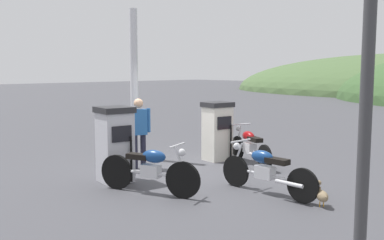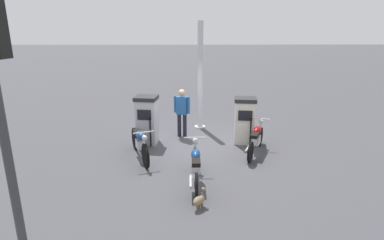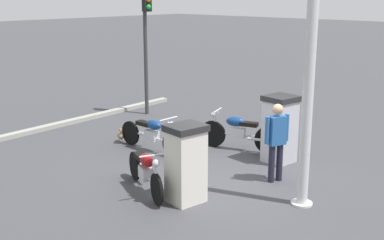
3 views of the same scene
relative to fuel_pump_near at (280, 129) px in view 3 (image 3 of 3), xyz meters
name	(u,v)px [view 3 (image 3 of 3)]	position (x,y,z in m)	size (l,w,h in m)	color
ground_plane	(227,176)	(0.26, 1.55, -0.79)	(120.00, 120.00, 0.00)	#424247
fuel_pump_near	(280,129)	(0.00, 0.00, 0.00)	(0.76, 0.75, 1.55)	silver
fuel_pump_far	(186,163)	(0.00, 3.10, -0.03)	(0.69, 0.75, 1.48)	silver
motorcycle_near_pump	(239,132)	(1.21, -0.07, -0.32)	(2.00, 0.87, 0.97)	black
motorcycle_far_pump	(146,169)	(0.89, 3.30, -0.32)	(1.84, 0.95, 0.94)	black
motorcycle_extra	(151,133)	(2.72, 1.46, -0.32)	(2.14, 0.56, 0.95)	black
attendant_person	(277,138)	(-0.64, 1.10, 0.15)	(0.31, 0.57, 1.64)	#1E1E2D
wandering_duck	(121,135)	(3.85, 1.51, -0.58)	(0.38, 0.34, 0.42)	#847051
roadside_traffic_light	(146,30)	(5.65, -1.08, 1.90)	(0.40, 0.28, 3.95)	#38383A
canopy_support_pole	(307,107)	(-1.66, 1.75, 1.05)	(0.40, 0.40, 3.83)	silver
road_edge_kerb	(64,123)	(6.43, 1.55, -0.73)	(0.77, 8.82, 0.12)	#9E9E93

